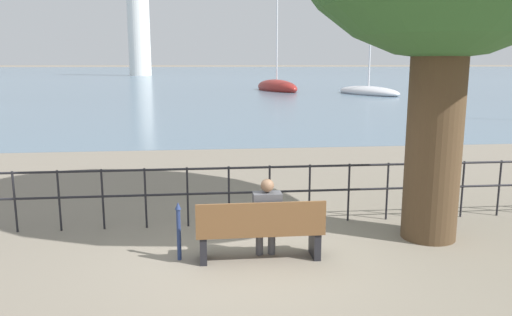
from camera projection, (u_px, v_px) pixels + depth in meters
The scene contains 9 objects.
ground_plane at pixel (260, 258), 7.28m from camera, with size 1000.00×1000.00×0.00m, color gray.
harbor_water at pixel (204, 71), 162.87m from camera, with size 600.00×300.00×0.01m.
park_bench at pixel (260, 231), 7.13m from camera, with size 1.83×0.45×0.90m.
seated_person_left at pixel (267, 215), 7.18m from camera, with size 0.41×0.35×1.19m.
promenade_railing at pixel (249, 186), 8.69m from camera, with size 13.61×0.04×1.05m.
closed_umbrella at pixel (179, 228), 7.14m from camera, with size 0.09×0.09×0.86m.
sailboat_0 at pixel (368, 92), 44.30m from camera, with size 5.07×8.07×9.26m.
sailboat_3 at pixel (277, 87), 49.77m from camera, with size 4.41×8.19×9.99m.
harbor_lighthouse at pixel (139, 28), 105.36m from camera, with size 4.64×4.64×21.40m.
Camera 1 is at (-0.80, -6.82, 2.81)m, focal length 35.00 mm.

